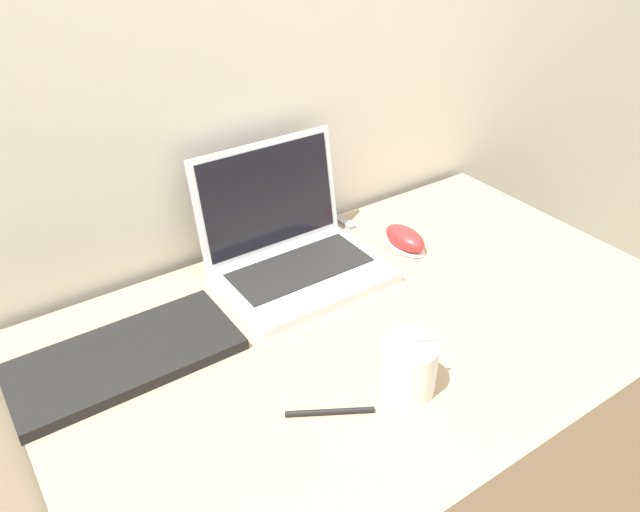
# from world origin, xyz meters

# --- Properties ---
(wall_back) EXTENTS (7.00, 0.04, 2.50)m
(wall_back) POSITION_xyz_m (0.00, 0.75, 1.25)
(wall_back) COLOR silver
(wall_back) RESTS_ON ground_plane
(desk) EXTENTS (1.17, 0.71, 0.78)m
(desk) POSITION_xyz_m (0.00, 0.35, 0.39)
(desk) COLOR tan
(desk) RESTS_ON ground_plane
(laptop) EXTENTS (0.31, 0.27, 0.24)m
(laptop) POSITION_xyz_m (-0.03, 0.58, 0.83)
(laptop) COLOR silver
(laptop) RESTS_ON desk
(drink_cup) EXTENTS (0.09, 0.09, 0.17)m
(drink_cup) POSITION_xyz_m (-0.06, 0.19, 0.82)
(drink_cup) COLOR silver
(drink_cup) RESTS_ON desk
(computer_mouse) EXTENTS (0.06, 0.11, 0.04)m
(computer_mouse) POSITION_xyz_m (0.21, 0.52, 0.80)
(computer_mouse) COLOR white
(computer_mouse) RESTS_ON desk
(external_keyboard) EXTENTS (0.37, 0.17, 0.02)m
(external_keyboard) POSITION_xyz_m (-0.41, 0.50, 0.79)
(external_keyboard) COLOR black
(external_keyboard) RESTS_ON desk
(usb_stick) EXTENTS (0.02, 0.06, 0.01)m
(usb_stick) POSITION_xyz_m (0.17, 0.67, 0.78)
(usb_stick) COLOR #99999E
(usb_stick) RESTS_ON desk
(pen) EXTENTS (0.12, 0.08, 0.01)m
(pen) POSITION_xyz_m (-0.19, 0.22, 0.78)
(pen) COLOR black
(pen) RESTS_ON desk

